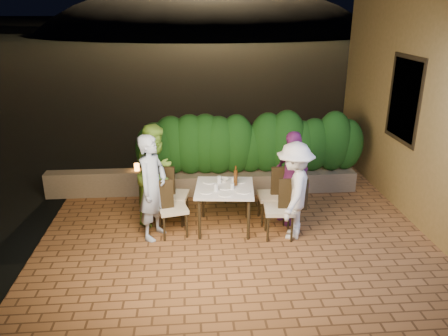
{
  "coord_description": "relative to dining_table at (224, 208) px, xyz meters",
  "views": [
    {
      "loc": [
        -1.04,
        -5.92,
        3.54
      ],
      "look_at": [
        -0.49,
        0.81,
        1.05
      ],
      "focal_mm": 35.0,
      "sensor_mm": 36.0,
      "label": 1
    }
  ],
  "objects": [
    {
      "name": "window_pane",
      "position": [
        3.31,
        0.79,
        1.62
      ],
      "size": [
        0.08,
        1.0,
        1.4
      ],
      "primitive_type": "cube",
      "color": "black",
      "rests_on": "building_wall"
    },
    {
      "name": "plate_centre",
      "position": [
        0.01,
        -0.03,
        0.38
      ],
      "size": [
        0.21,
        0.21,
        0.01
      ],
      "primitive_type": "cylinder",
      "color": "white",
      "rests_on": "dining_table"
    },
    {
      "name": "diner_purple",
      "position": [
        1.17,
        0.17,
        0.44
      ],
      "size": [
        0.68,
        1.04,
        1.64
      ],
      "primitive_type": "imported",
      "rotation": [
        0.0,
        0.0,
        -1.25
      ],
      "color": "#7D2973",
      "rests_on": "ground"
    },
    {
      "name": "chair_left_back",
      "position": [
        -0.85,
        0.34,
        0.13
      ],
      "size": [
        0.54,
        0.54,
        1.0
      ],
      "primitive_type": null,
      "rotation": [
        0.0,
        0.0,
        -0.17
      ],
      "color": "black",
      "rests_on": "ground"
    },
    {
      "name": "parapet_lamp",
      "position": [
        -1.61,
        1.59,
        0.2
      ],
      "size": [
        0.1,
        0.1,
        0.14
      ],
      "primitive_type": "cylinder",
      "color": "orange",
      "rests_on": "parapet"
    },
    {
      "name": "ground",
      "position": [
        0.49,
        -0.71,
        -0.4
      ],
      "size": [
        400.0,
        400.0,
        0.0
      ],
      "primitive_type": "plane",
      "color": "black",
      "rests_on": "ground"
    },
    {
      "name": "diner_white",
      "position": [
        1.08,
        -0.37,
        0.43
      ],
      "size": [
        0.92,
        1.18,
        1.6
      ],
      "primitive_type": "imported",
      "rotation": [
        0.0,
        0.0,
        -1.93
      ],
      "color": "white",
      "rests_on": "ground"
    },
    {
      "name": "window_frame",
      "position": [
        3.3,
        0.79,
        1.62
      ],
      "size": [
        0.06,
        1.15,
        1.55
      ],
      "primitive_type": "cube",
      "color": "black",
      "rests_on": "building_wall"
    },
    {
      "name": "dining_table",
      "position": [
        0.0,
        0.0,
        0.0
      ],
      "size": [
        1.05,
        1.05,
        0.75
      ],
      "primitive_type": null,
      "rotation": [
        0.0,
        0.0,
        -0.1
      ],
      "color": "white",
      "rests_on": "ground"
    },
    {
      "name": "building_wall",
      "position": [
        4.09,
        1.29,
        2.12
      ],
      "size": [
        1.6,
        5.0,
        5.0
      ],
      "primitive_type": "cube",
      "color": "olive",
      "rests_on": "ground"
    },
    {
      "name": "diner_blue",
      "position": [
        -1.16,
        -0.2,
        0.49
      ],
      "size": [
        0.65,
        0.75,
        1.73
      ],
      "primitive_type": "imported",
      "rotation": [
        0.0,
        0.0,
        1.1
      ],
      "color": "#A4B7D3",
      "rests_on": "ground"
    },
    {
      "name": "plate_ne",
      "position": [
        0.28,
        -0.21,
        0.38
      ],
      "size": [
        0.24,
        0.24,
        0.01
      ],
      "primitive_type": "cylinder",
      "color": "white",
      "rests_on": "dining_table"
    },
    {
      "name": "plate_nw",
      "position": [
        -0.31,
        -0.17,
        0.38
      ],
      "size": [
        0.22,
        0.22,
        0.01
      ],
      "primitive_type": "cylinder",
      "color": "white",
      "rests_on": "dining_table"
    },
    {
      "name": "chair_right_back",
      "position": [
        0.84,
        0.18,
        0.13
      ],
      "size": [
        0.47,
        0.47,
        1.01
      ],
      "primitive_type": null,
      "rotation": [
        0.0,
        0.0,
        3.14
      ],
      "color": "black",
      "rests_on": "ground"
    },
    {
      "name": "plate_se",
      "position": [
        0.28,
        0.23,
        0.38
      ],
      "size": [
        0.23,
        0.23,
        0.01
      ],
      "primitive_type": "cylinder",
      "color": "white",
      "rests_on": "dining_table"
    },
    {
      "name": "diner_green",
      "position": [
        -1.13,
        0.42,
        0.49
      ],
      "size": [
        0.98,
        1.05,
        1.74
      ],
      "primitive_type": "imported",
      "rotation": [
        0.0,
        0.0,
        1.08
      ],
      "color": "#86C33D",
      "rests_on": "ground"
    },
    {
      "name": "beer_bottle",
      "position": [
        0.19,
        0.06,
        0.55
      ],
      "size": [
        0.07,
        0.07,
        0.34
      ],
      "primitive_type": null,
      "color": "#43240B",
      "rests_on": "dining_table"
    },
    {
      "name": "glass_nw",
      "position": [
        -0.15,
        -0.15,
        0.44
      ],
      "size": [
        0.07,
        0.07,
        0.12
      ],
      "primitive_type": "cylinder",
      "color": "silver",
      "rests_on": "dining_table"
    },
    {
      "name": "glass_sw",
      "position": [
        -0.07,
        0.18,
        0.44
      ],
      "size": [
        0.07,
        0.07,
        0.12
      ],
      "primitive_type": "cylinder",
      "color": "silver",
      "rests_on": "dining_table"
    },
    {
      "name": "chair_left_front",
      "position": [
        -0.86,
        -0.15,
        0.11
      ],
      "size": [
        0.54,
        0.54,
        0.98
      ],
      "primitive_type": null,
      "rotation": [
        0.0,
        0.0,
        0.23
      ],
      "color": "black",
      "rests_on": "ground"
    },
    {
      "name": "plate_sw",
      "position": [
        -0.23,
        0.25,
        0.38
      ],
      "size": [
        0.24,
        0.24,
        0.01
      ],
      "primitive_type": "cylinder",
      "color": "white",
      "rests_on": "dining_table"
    },
    {
      "name": "bowl",
      "position": [
        0.01,
        0.28,
        0.4
      ],
      "size": [
        0.23,
        0.23,
        0.04
      ],
      "primitive_type": "imported",
      "rotation": [
        0.0,
        0.0,
        -0.48
      ],
      "color": "white",
      "rests_on": "dining_table"
    },
    {
      "name": "hedge",
      "position": [
        0.69,
        1.59,
        0.57
      ],
      "size": [
        4.0,
        0.7,
        1.1
      ],
      "primitive_type": null,
      "color": "#154211",
      "rests_on": "planter"
    },
    {
      "name": "planter",
      "position": [
        0.69,
        1.59,
        -0.17
      ],
      "size": [
        4.2,
        0.55,
        0.4
      ],
      "primitive_type": "cube",
      "color": "#736249",
      "rests_on": "ground"
    },
    {
      "name": "hill",
      "position": [
        2.49,
        59.29,
        -4.38
      ],
      "size": [
        52.0,
        40.0,
        22.0
      ],
      "primitive_type": "ellipsoid",
      "color": "black",
      "rests_on": "ground"
    },
    {
      "name": "chair_right_front",
      "position": [
        0.86,
        -0.36,
        0.13
      ],
      "size": [
        0.5,
        0.5,
        1.01
      ],
      "primitive_type": null,
      "rotation": [
        0.0,
        0.0,
        3.06
      ],
      "color": "black",
      "rests_on": "ground"
    },
    {
      "name": "glass_ne",
      "position": [
        0.12,
        -0.1,
        0.43
      ],
      "size": [
        0.06,
        0.06,
        0.11
      ],
      "primitive_type": "cylinder",
      "color": "silver",
      "rests_on": "dining_table"
    },
    {
      "name": "terrace_floor",
      "position": [
        0.49,
        -0.21,
        -0.45
      ],
      "size": [
        7.0,
        6.0,
        0.15
      ],
      "primitive_type": "cube",
      "color": "brown",
      "rests_on": "ground"
    },
    {
      "name": "plate_front",
      "position": [
        -0.01,
        -0.31,
        0.38
      ],
      "size": [
        0.22,
        0.22,
        0.01
      ],
      "primitive_type": "cylinder",
      "color": "white",
      "rests_on": "dining_table"
    },
    {
      "name": "parapet",
      "position": [
        -2.31,
        1.59,
        -0.12
      ],
      "size": [
        2.2,
        0.3,
        0.5
      ],
      "primitive_type": "cube",
      "color": "#736249",
      "rests_on": "ground"
    },
    {
      "name": "glass_se",
      "position": [
        0.16,
        0.14,
        0.43
      ],
      "size": [
        0.07,
        0.07,
        0.11
      ],
      "primitive_type": "cylinder",
      "color": "silver",
      "rests_on": "dining_table"
    }
  ]
}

